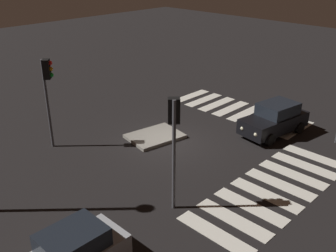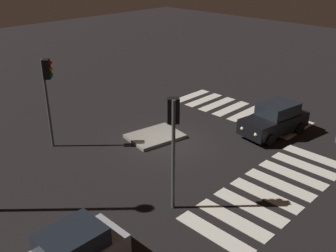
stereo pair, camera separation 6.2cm
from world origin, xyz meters
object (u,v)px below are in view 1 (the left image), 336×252
traffic_island (155,136)px  traffic_light_south (174,127)px  traffic_light_west (47,82)px  car_black (275,119)px

traffic_island → traffic_light_south: size_ratio=0.69×
traffic_island → traffic_light_west: bearing=145.5°
car_black → traffic_light_west: 12.20m
traffic_light_south → traffic_island: bearing=6.3°
traffic_island → car_black: (5.04, -4.33, 0.78)m
traffic_light_south → traffic_light_west: bearing=47.2°
traffic_island → traffic_light_west: size_ratio=0.68×
car_black → traffic_light_west: (-9.39, 7.32, 2.64)m
traffic_light_west → traffic_light_south: size_ratio=1.01×
traffic_island → car_black: car_black is taller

